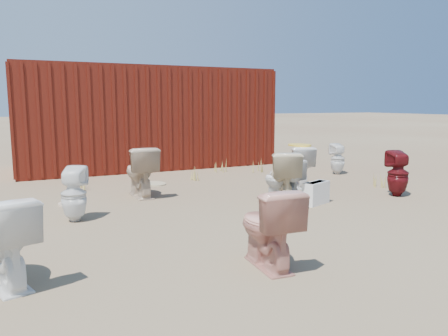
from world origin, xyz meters
name	(u,v)px	position (x,y,z in m)	size (l,w,h in m)	color
ground	(241,210)	(0.00, 0.00, 0.00)	(100.00, 100.00, 0.00)	brown
shipping_container	(145,118)	(0.00, 5.20, 1.20)	(6.00, 2.40, 2.40)	#480C0C
toilet_front_a	(4,241)	(-3.07, -1.49, 0.40)	(0.44, 0.78, 0.79)	white
toilet_front_pink	(268,227)	(-0.80, -2.06, 0.39)	(0.44, 0.77, 0.78)	tan
toilet_front_c	(282,177)	(0.94, 0.38, 0.37)	(0.42, 0.73, 0.74)	white
toilet_front_maroon	(398,174)	(2.85, -0.24, 0.39)	(0.35, 0.35, 0.77)	#580F13
toilet_front_e	(283,180)	(0.87, 0.25, 0.34)	(0.38, 0.67, 0.69)	white
toilet_back_a	(74,194)	(-2.28, 0.44, 0.37)	(0.33, 0.34, 0.73)	white
toilet_back_beige_left	(140,172)	(-1.08, 1.59, 0.42)	(0.47, 0.83, 0.85)	beige
toilet_back_beige_right	(283,177)	(0.86, 0.22, 0.41)	(0.46, 0.80, 0.82)	beige
toilet_back_yellowlid	(299,166)	(1.83, 1.17, 0.39)	(0.43, 0.76, 0.78)	white
toilet_back_e	(338,159)	(3.46, 2.03, 0.34)	(0.31, 0.31, 0.68)	white
yellow_lid	(300,145)	(1.83, 1.17, 0.79)	(0.39, 0.49, 0.03)	yellow
loose_tank	(316,193)	(1.24, -0.13, 0.17)	(0.50, 0.20, 0.35)	white
loose_lid_near	(155,184)	(-0.54, 2.56, 0.01)	(0.38, 0.49, 0.02)	tan
loose_lid_far	(71,204)	(-2.22, 1.46, 0.01)	(0.36, 0.47, 0.02)	#C9AF92
weed_clump_a	(80,182)	(-1.92, 2.69, 0.14)	(0.36, 0.36, 0.28)	#A29040
weed_clump_b	(190,174)	(0.23, 2.69, 0.13)	(0.32, 0.32, 0.27)	#A29040
weed_clump_c	(259,165)	(2.03, 3.04, 0.16)	(0.36, 0.36, 0.32)	#A29040
weed_clump_d	(137,172)	(-0.67, 3.47, 0.11)	(0.30, 0.30, 0.23)	#A29040
weed_clump_e	(219,166)	(1.25, 3.50, 0.14)	(0.34, 0.34, 0.27)	#A29040
weed_clump_f	(380,180)	(3.19, 0.49, 0.13)	(0.28, 0.28, 0.27)	#A29040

